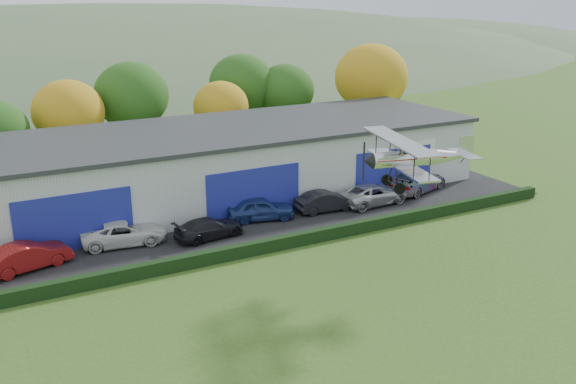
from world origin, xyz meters
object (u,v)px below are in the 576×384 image
car_7 (418,181)px  biplane (414,156)px  car_1 (28,256)px  hangar (221,162)px  car_5 (326,201)px  car_6 (374,194)px  car_2 (124,233)px  car_4 (260,209)px  car_3 (209,228)px

car_7 → biplane: biplane is taller
car_1 → hangar: bearing=-78.3°
car_5 → car_7: size_ratio=0.77×
biplane → car_6: bearing=78.8°
car_2 → biplane: size_ratio=0.69×
car_2 → car_1: bearing=109.5°
car_2 → car_6: car_6 is taller
car_1 → car_2: 5.88m
car_4 → biplane: size_ratio=0.62×
car_3 → car_4: size_ratio=0.98×
car_6 → car_2: bearing=83.7°
hangar → car_6: (9.10, -7.51, -1.85)m
car_2 → biplane: biplane is taller
car_7 → hangar: bearing=46.5°
car_4 → biplane: (4.34, -10.71, 5.66)m
car_2 → car_3: bearing=-98.8°
hangar → car_1: bearing=-152.7°
car_7 → car_4: bearing=71.7°
car_1 → car_6: (24.09, 0.22, -0.03)m
car_3 → car_6: size_ratio=0.84×
car_6 → biplane: bearing=151.7°
car_1 → biplane: biplane is taller
car_2 → car_7: bearing=-81.9°
car_4 → biplane: biplane is taller
hangar → car_3: size_ratio=8.88×
car_1 → car_3: (10.81, -0.37, -0.12)m
hangar → car_7: (14.01, -6.56, -1.77)m
car_5 → biplane: bearing=-179.9°
hangar → biplane: 18.31m
car_3 → biplane: biplane is taller
car_4 → car_5: 4.97m
car_2 → car_3: car_2 is taller
car_7 → car_5: bearing=75.5°
car_6 → car_5: bearing=81.9°
car_7 → biplane: 15.39m
car_1 → car_6: bearing=-105.0°
car_1 → car_7: (29.00, 1.16, 0.05)m
hangar → car_6: bearing=-39.5°
car_1 → car_5: car_1 is taller
hangar → car_1: size_ratio=8.51×
car_3 → car_4: car_4 is taller
car_7 → car_6: bearing=82.5°
car_1 → car_3: 10.82m
hangar → biplane: (4.54, -17.32, 3.85)m
car_4 → car_5: car_4 is taller
car_3 → car_5: 9.36m
hangar → car_2: 11.47m
car_1 → biplane: bearing=-131.7°
car_5 → biplane: 11.66m
car_7 → car_2: bearing=71.5°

